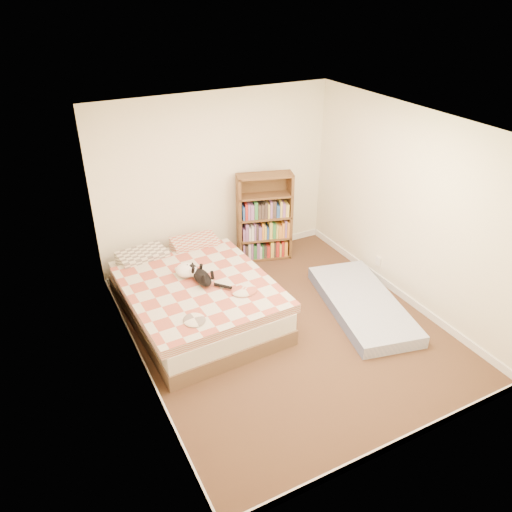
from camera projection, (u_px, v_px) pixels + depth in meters
name	position (u px, v px, depth m)	size (l,w,h in m)	color
room	(288.00, 243.00, 5.54)	(3.51, 4.01, 2.51)	#482D1F
bed	(194.00, 295.00, 6.29)	(1.75, 2.34, 0.61)	brown
bookshelf	(264.00, 227.00, 7.47)	(0.88, 0.49, 1.34)	#4E341B
floor_mattress	(362.00, 304.00, 6.46)	(0.82, 1.83, 0.16)	#6676AA
black_cat	(201.00, 276.00, 6.05)	(0.28, 0.69, 0.16)	black
white_dog	(187.00, 270.00, 6.16)	(0.35, 0.36, 0.14)	white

